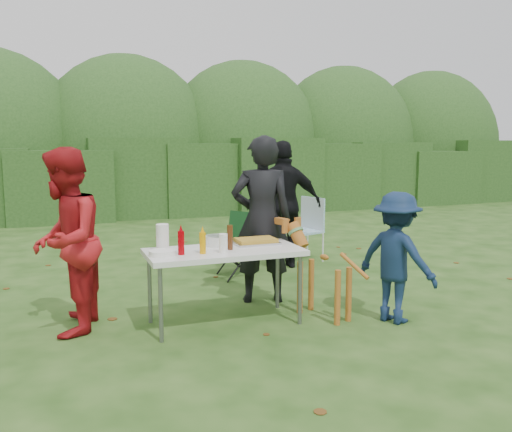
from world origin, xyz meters
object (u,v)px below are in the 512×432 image
object	(u,v)px
child	(396,257)
dog	(324,272)
person_black_puffy	(284,204)
person_cook	(262,220)
camping_chair	(234,244)
folding_table	(224,255)
person_red_jacket	(65,241)
beer_bottle	(230,237)
paper_towel_roll	(163,238)
mustard_bottle	(203,243)
lawn_chair	(301,229)
ketchup_bottle	(181,243)

from	to	relation	value
child	dog	world-z (taller)	child
person_black_puffy	dog	xyz separation A→B (m)	(-0.52, -2.19, -0.42)
person_cook	camping_chair	world-z (taller)	person_cook
person_cook	person_black_puffy	xyz separation A→B (m)	(0.90, 1.44, -0.03)
folding_table	camping_chair	xyz separation A→B (m)	(0.70, 1.82, -0.27)
person_red_jacket	person_black_puffy	bearing A→B (deg)	134.39
beer_bottle	paper_towel_roll	world-z (taller)	paper_towel_roll
mustard_bottle	dog	bearing A→B (deg)	-2.73
folding_table	person_black_puffy	bearing A→B (deg)	53.05
lawn_chair	ketchup_bottle	bearing A→B (deg)	28.31
lawn_chair	paper_towel_roll	xyz separation A→B (m)	(-2.52, -2.23, 0.40)
lawn_chair	beer_bottle	distance (m)	3.07
lawn_chair	ketchup_bottle	distance (m)	3.44
beer_bottle	child	bearing A→B (deg)	-18.19
person_cook	lawn_chair	world-z (taller)	person_cook
dog	camping_chair	size ratio (longest dim) A/B	1.18
person_cook	mustard_bottle	xyz separation A→B (m)	(-0.86, -0.69, -0.08)
person_black_puffy	mustard_bottle	bearing A→B (deg)	65.98
beer_bottle	lawn_chair	bearing A→B (deg)	51.38
folding_table	lawn_chair	distance (m)	3.07
mustard_bottle	beer_bottle	size ratio (longest dim) A/B	0.83
child	camping_chair	world-z (taller)	child
person_red_jacket	mustard_bottle	size ratio (longest dim) A/B	8.64
folding_table	lawn_chair	world-z (taller)	lawn_chair
person_black_puffy	person_red_jacket	bearing A→B (deg)	45.90
folding_table	person_cook	size ratio (longest dim) A/B	0.82
person_black_puffy	lawn_chair	world-z (taller)	person_black_puffy
folding_table	lawn_chair	bearing A→B (deg)	50.36
person_red_jacket	person_black_puffy	distance (m)	3.42
person_cook	ketchup_bottle	bearing A→B (deg)	47.88
folding_table	paper_towel_roll	size ratio (longest dim) A/B	5.77
person_red_jacket	paper_towel_roll	bearing A→B (deg)	93.55
person_black_puffy	beer_bottle	size ratio (longest dim) A/B	7.45
person_black_puffy	lawn_chair	distance (m)	0.70
ketchup_bottle	person_black_puffy	bearing A→B (deg)	47.03
person_cook	beer_bottle	distance (m)	0.83
beer_bottle	paper_towel_roll	bearing A→B (deg)	166.12
child	mustard_bottle	distance (m)	1.90
folding_table	mustard_bottle	xyz separation A→B (m)	(-0.24, -0.11, 0.15)
folding_table	ketchup_bottle	xyz separation A→B (m)	(-0.44, -0.09, 0.16)
ketchup_bottle	paper_towel_roll	world-z (taller)	paper_towel_roll
lawn_chair	beer_bottle	world-z (taller)	beer_bottle
lawn_chair	person_black_puffy	bearing A→B (deg)	20.72
dog	camping_chair	xyz separation A→B (m)	(-0.30, 1.99, -0.05)
camping_chair	child	bearing A→B (deg)	76.85
person_cook	mustard_bottle	size ratio (longest dim) A/B	9.20
folding_table	paper_towel_roll	xyz separation A→B (m)	(-0.57, 0.13, 0.18)
folding_table	mustard_bottle	world-z (taller)	mustard_bottle
dog	mustard_bottle	bearing A→B (deg)	65.66
beer_bottle	person_cook	bearing A→B (deg)	46.80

